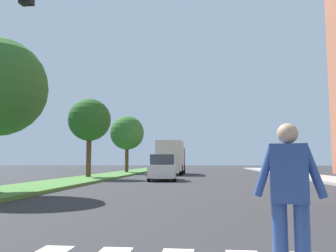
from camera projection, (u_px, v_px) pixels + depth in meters
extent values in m
plane|color=#2D2D30|center=(204.00, 177.00, 27.33)|extent=(140.00, 140.00, 0.00)
cube|color=#477A38|center=(101.00, 177.00, 26.13)|extent=(3.20, 64.00, 0.15)
cylinder|color=#4C3823|center=(89.00, 154.00, 24.69)|extent=(0.36, 0.36, 3.20)
sphere|color=#23561E|center=(90.00, 120.00, 24.95)|extent=(3.09, 3.09, 3.09)
cylinder|color=#4C3823|center=(127.00, 157.00, 34.75)|extent=(0.36, 0.36, 2.96)
sphere|color=#2D6628|center=(127.00, 133.00, 35.01)|extent=(3.47, 3.47, 3.47)
cube|color=#9E9991|center=(319.00, 178.00, 24.55)|extent=(3.00, 64.00, 0.15)
cylinder|color=#334C8C|center=(303.00, 246.00, 3.50)|extent=(0.19, 0.19, 0.85)
cylinder|color=#334C8C|center=(280.00, 244.00, 3.57)|extent=(0.19, 0.19, 0.85)
cube|color=#334C8C|center=(289.00, 173.00, 3.61)|extent=(0.42, 0.32, 0.62)
cylinder|color=#334C8C|center=(313.00, 170.00, 3.54)|extent=(0.28, 0.15, 0.58)
cylinder|color=#334C8C|center=(265.00, 170.00, 3.69)|extent=(0.28, 0.15, 0.58)
sphere|color=tan|center=(287.00, 134.00, 3.65)|extent=(0.26, 0.26, 0.22)
cube|color=silver|center=(162.00, 171.00, 22.70)|extent=(2.08, 4.14, 0.82)
cube|color=#2D333D|center=(162.00, 160.00, 22.58)|extent=(1.68, 1.93, 0.67)
cylinder|color=black|center=(152.00, 175.00, 24.22)|extent=(0.27, 0.66, 0.64)
cylinder|color=black|center=(174.00, 175.00, 24.21)|extent=(0.27, 0.66, 0.64)
cylinder|color=black|center=(149.00, 177.00, 21.14)|extent=(0.27, 0.66, 0.64)
cylinder|color=black|center=(174.00, 177.00, 21.12)|extent=(0.27, 0.66, 0.64)
cube|color=black|center=(173.00, 159.00, 34.79)|extent=(2.30, 2.00, 2.20)
cube|color=beige|center=(170.00, 156.00, 31.76)|extent=(2.30, 4.20, 2.70)
cylinder|color=black|center=(163.00, 169.00, 34.80)|extent=(0.30, 0.90, 0.90)
cylinder|color=black|center=(184.00, 169.00, 34.59)|extent=(0.30, 0.90, 0.90)
cylinder|color=black|center=(158.00, 170.00, 30.69)|extent=(0.30, 0.90, 0.90)
cylinder|color=black|center=(181.00, 170.00, 30.48)|extent=(0.30, 0.90, 0.90)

